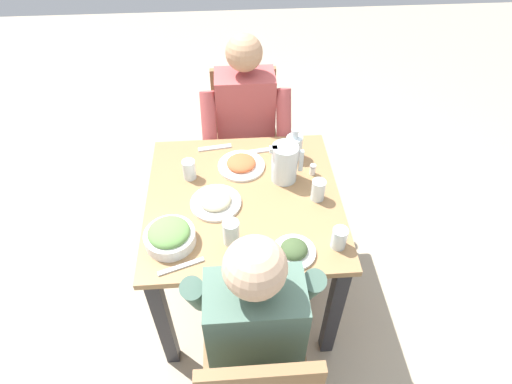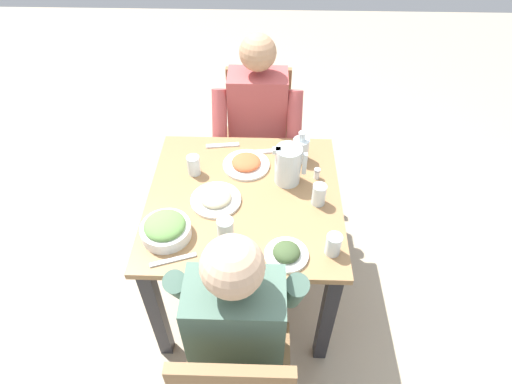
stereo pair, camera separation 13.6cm
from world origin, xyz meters
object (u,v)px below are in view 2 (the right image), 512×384
at_px(plate_beans, 216,198).
at_px(plate_rice_curry, 246,163).
at_px(diner_far, 257,134).
at_px(oil_carafe, 301,150).
at_px(dining_table, 245,215).
at_px(salt_shaker, 317,173).
at_px(plate_dolmas, 286,253).
at_px(water_glass_near_left, 194,165).
at_px(diner_near, 239,315).
at_px(salad_bowl, 165,229).
at_px(water_glass_far_left, 226,230).
at_px(water_glass_far_right, 333,244).
at_px(water_pitcher, 288,165).
at_px(chair_far, 258,133).
at_px(water_glass_center, 319,195).

bearing_deg(plate_beans, plate_rice_curry, 62.63).
bearing_deg(diner_far, oil_carafe, -52.64).
bearing_deg(dining_table, salt_shaker, 21.91).
distance_m(plate_dolmas, water_glass_near_left, 0.65).
distance_m(diner_near, salt_shaker, 0.77).
distance_m(dining_table, salad_bowl, 0.42).
distance_m(diner_near, water_glass_far_left, 0.34).
bearing_deg(water_glass_far_right, diner_far, 110.64).
height_order(diner_far, plate_beans, diner_far).
height_order(water_pitcher, plate_rice_curry, water_pitcher).
xyz_separation_m(water_pitcher, water_glass_near_left, (-0.44, 0.04, -0.05)).
relative_size(salad_bowl, plate_rice_curry, 0.91).
xyz_separation_m(diner_far, salad_bowl, (-0.35, -0.80, 0.11)).
bearing_deg(oil_carafe, water_glass_far_left, -122.00).
bearing_deg(diner_far, water_pitcher, -70.92).
relative_size(diner_far, water_glass_far_right, 12.46).
distance_m(water_pitcher, salt_shaker, 0.16).
relative_size(salad_bowl, water_glass_far_left, 1.82).
height_order(chair_far, plate_rice_curry, chair_far).
xyz_separation_m(dining_table, oil_carafe, (0.26, 0.27, 0.18)).
distance_m(plate_beans, water_glass_center, 0.46).
distance_m(diner_near, water_pitcher, 0.72).
bearing_deg(salt_shaker, diner_far, 124.75).
height_order(water_glass_center, water_glass_far_left, water_glass_far_left).
xyz_separation_m(salad_bowl, plate_rice_curry, (0.31, 0.45, -0.02)).
bearing_deg(salt_shaker, water_glass_center, -91.81).
xyz_separation_m(oil_carafe, salt_shaker, (0.07, -0.13, -0.03)).
distance_m(water_glass_near_left, oil_carafe, 0.52).
relative_size(dining_table, salt_shaker, 16.24).
relative_size(diner_near, water_glass_far_right, 12.46).
bearing_deg(plate_beans, chair_far, 78.04).
height_order(diner_near, salt_shaker, diner_near).
xyz_separation_m(diner_near, water_glass_near_left, (-0.25, 0.71, 0.11)).
bearing_deg(water_glass_far_left, chair_far, 84.10).
xyz_separation_m(dining_table, plate_beans, (-0.12, -0.03, 0.14)).
distance_m(water_glass_center, water_glass_far_right, 0.28).
distance_m(diner_far, water_glass_far_right, 0.93).
relative_size(plate_dolmas, water_glass_far_right, 1.84).
height_order(water_pitcher, salad_bowl, water_pitcher).
distance_m(dining_table, oil_carafe, 0.42).
bearing_deg(dining_table, oil_carafe, 45.60).
relative_size(plate_rice_curry, salt_shaker, 4.21).
bearing_deg(plate_dolmas, plate_rice_curry, 108.82).
bearing_deg(diner_near, dining_table, 90.69).
xyz_separation_m(plate_rice_curry, water_glass_near_left, (-0.25, -0.06, 0.03)).
height_order(diner_near, plate_beans, diner_near).
bearing_deg(salad_bowl, water_glass_center, 17.93).
distance_m(salad_bowl, water_glass_center, 0.67).
xyz_separation_m(water_glass_far_left, salt_shaker, (0.40, 0.39, -0.03)).
bearing_deg(salad_bowl, plate_rice_curry, 55.22).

